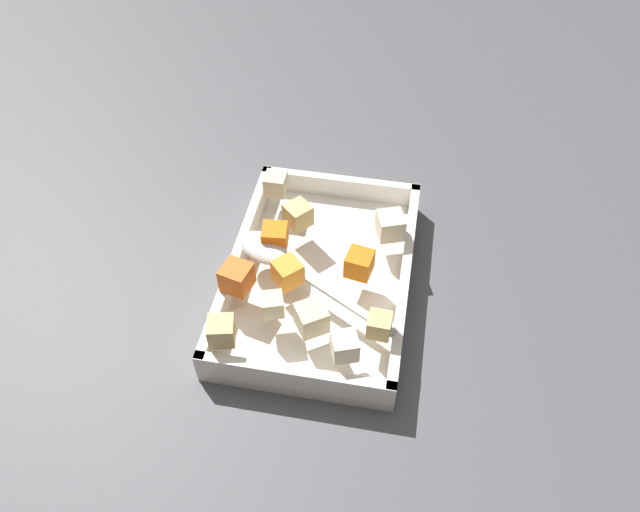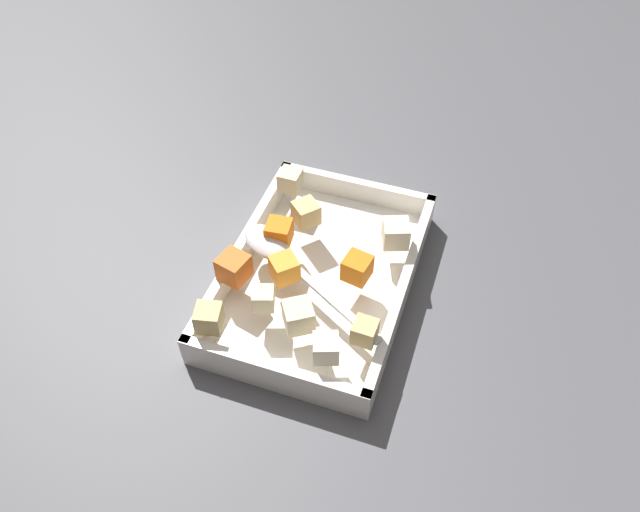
{
  "view_description": "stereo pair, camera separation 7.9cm",
  "coord_description": "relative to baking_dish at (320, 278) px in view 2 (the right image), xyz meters",
  "views": [
    {
      "loc": [
        0.52,
        0.09,
        0.65
      ],
      "look_at": [
        0.0,
        -0.01,
        0.06
      ],
      "focal_mm": 35.77,
      "sensor_mm": 36.0,
      "label": 1
    },
    {
      "loc": [
        0.5,
        0.16,
        0.65
      ],
      "look_at": [
        0.0,
        -0.01,
        0.06
      ],
      "focal_mm": 35.77,
      "sensor_mm": 36.0,
      "label": 2
    }
  ],
  "objects": [
    {
      "name": "carrot_chunk_front_center",
      "position": [
        0.06,
        -0.09,
        0.05
      ],
      "size": [
        0.04,
        0.04,
        0.03
      ],
      "primitive_type": "cube",
      "rotation": [
        0.0,
        0.0,
        6.04
      ],
      "color": "orange",
      "rests_on": "baking_dish"
    },
    {
      "name": "baking_dish",
      "position": [
        0.0,
        0.0,
        0.0
      ],
      "size": [
        0.33,
        0.23,
        0.05
      ],
      "color": "white",
      "rests_on": "ground_plane"
    },
    {
      "name": "potato_chunk_corner_se",
      "position": [
        -0.06,
        -0.04,
        0.05
      ],
      "size": [
        0.04,
        0.04,
        0.03
      ],
      "primitive_type": "cube",
      "rotation": [
        0.0,
        0.0,
        2.41
      ],
      "color": "tan",
      "rests_on": "baking_dish"
    },
    {
      "name": "parsnip_chunk_near_spoon",
      "position": [
        -0.06,
        0.08,
        0.05
      ],
      "size": [
        0.04,
        0.04,
        0.03
      ],
      "primitive_type": "cube",
      "rotation": [
        0.0,
        0.0,
        1.93
      ],
      "color": "beige",
      "rests_on": "baking_dish"
    },
    {
      "name": "ground_plane",
      "position": [
        -0.0,
        0.01,
        -0.01
      ],
      "size": [
        4.0,
        4.0,
        0.0
      ],
      "primitive_type": "plane",
      "color": "#4C4C51"
    },
    {
      "name": "serving_spoon",
      "position": [
        0.0,
        -0.06,
        0.04
      ],
      "size": [
        0.14,
        0.22,
        0.02
      ],
      "rotation": [
        0.0,
        0.0,
        1.05
      ],
      "color": "silver",
      "rests_on": "baking_dish"
    },
    {
      "name": "potato_chunk_mid_right",
      "position": [
        0.13,
        -0.09,
        0.05
      ],
      "size": [
        0.04,
        0.04,
        0.03
      ],
      "primitive_type": "cube",
      "rotation": [
        0.0,
        0.0,
        0.23
      ],
      "color": "tan",
      "rests_on": "baking_dish"
    },
    {
      "name": "potato_chunk_mid_left",
      "position": [
        0.09,
        -0.04,
        0.05
      ],
      "size": [
        0.03,
        0.03,
        0.03
      ],
      "primitive_type": "cube",
      "rotation": [
        0.0,
        0.0,
        3.48
      ],
      "color": "beige",
      "rests_on": "baking_dish"
    },
    {
      "name": "carrot_chunk_corner_nw",
      "position": [
        0.01,
        0.05,
        0.05
      ],
      "size": [
        0.04,
        0.04,
        0.03
      ],
      "primitive_type": "cube",
      "rotation": [
        0.0,
        0.0,
        2.97
      ],
      "color": "orange",
      "rests_on": "baking_dish"
    },
    {
      "name": "potato_chunk_corner_ne",
      "position": [
        0.1,
        0.0,
        0.05
      ],
      "size": [
        0.05,
        0.05,
        0.03
      ],
      "primitive_type": "cube",
      "rotation": [
        0.0,
        0.0,
        3.73
      ],
      "color": "beige",
      "rests_on": "baking_dish"
    },
    {
      "name": "carrot_chunk_corner_sw",
      "position": [
        -0.02,
        -0.06,
        0.05
      ],
      "size": [
        0.03,
        0.03,
        0.03
      ],
      "primitive_type": "cube",
      "rotation": [
        0.0,
        0.0,
        3.25
      ],
      "color": "orange",
      "rests_on": "baking_dish"
    },
    {
      "name": "potato_chunk_far_left",
      "position": [
        0.09,
        0.09,
        0.05
      ],
      "size": [
        0.03,
        0.03,
        0.03
      ],
      "primitive_type": "cube",
      "rotation": [
        0.0,
        0.0,
        3.1
      ],
      "color": "tan",
      "rests_on": "baking_dish"
    },
    {
      "name": "carrot_chunk_rim_edge",
      "position": [
        0.04,
        -0.03,
        0.05
      ],
      "size": [
        0.04,
        0.04,
        0.03
      ],
      "primitive_type": "cube",
      "rotation": [
        0.0,
        0.0,
        5.49
      ],
      "color": "orange",
      "rests_on": "baking_dish"
    },
    {
      "name": "parsnip_chunk_under_handle",
      "position": [
        0.13,
        0.05,
        0.05
      ],
      "size": [
        0.04,
        0.04,
        0.03
      ],
      "primitive_type": "cube",
      "rotation": [
        0.0,
        0.0,
        0.35
      ],
      "color": "beige",
      "rests_on": "baking_dish"
    },
    {
      "name": "potato_chunk_near_left",
      "position": [
        -0.12,
        -0.08,
        0.05
      ],
      "size": [
        0.03,
        0.03,
        0.03
      ],
      "primitive_type": "cube",
      "rotation": [
        0.0,
        0.0,
        3.14
      ],
      "color": "beige",
      "rests_on": "baking_dish"
    }
  ]
}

